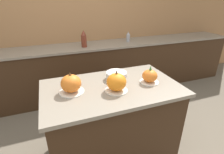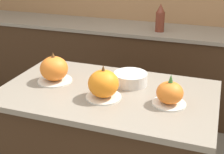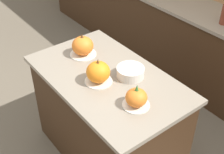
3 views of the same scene
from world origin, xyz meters
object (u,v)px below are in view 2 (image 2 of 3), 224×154
object	(u,v)px
pumpkin_cake_center	(103,84)
pumpkin_cake_right	(170,93)
pumpkin_cake_left	(54,69)
mixing_bowl	(130,79)
bottle_tall	(160,18)

from	to	relation	value
pumpkin_cake_center	pumpkin_cake_right	world-z (taller)	pumpkin_cake_center
pumpkin_cake_left	pumpkin_cake_center	world-z (taller)	pumpkin_cake_center
pumpkin_cake_left	pumpkin_cake_right	size ratio (longest dim) A/B	1.17
pumpkin_cake_right	mixing_bowl	bearing A→B (deg)	146.26
pumpkin_cake_right	bottle_tall	size ratio (longest dim) A/B	0.70
pumpkin_cake_center	pumpkin_cake_left	bearing A→B (deg)	163.23
pumpkin_cake_left	bottle_tall	world-z (taller)	bottle_tall
pumpkin_cake_left	bottle_tall	xyz separation A→B (m)	(0.41, 1.37, 0.08)
pumpkin_cake_center	mixing_bowl	xyz separation A→B (m)	(0.09, 0.23, -0.05)
bottle_tall	mixing_bowl	size ratio (longest dim) A/B	1.28
pumpkin_cake_left	pumpkin_cake_center	size ratio (longest dim) A/B	1.07
pumpkin_cake_right	mixing_bowl	size ratio (longest dim) A/B	0.89
bottle_tall	pumpkin_cake_center	bearing A→B (deg)	-90.95
pumpkin_cake_left	pumpkin_cake_right	world-z (taller)	pumpkin_cake_left
pumpkin_cake_center	mixing_bowl	distance (m)	0.26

